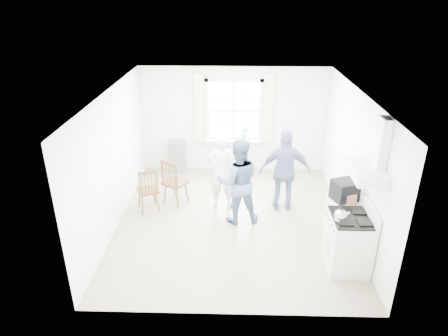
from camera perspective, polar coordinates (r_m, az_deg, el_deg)
room_shell at (r=7.45m, az=1.26°, el=0.96°), size 4.62×5.12×2.64m
window_assembly at (r=9.70m, az=1.40°, el=7.64°), size 1.88×0.24×1.70m
range_hood at (r=6.31m, az=20.36°, el=0.78°), size 0.45×0.76×0.94m
shelf_unit at (r=10.05m, az=-6.67°, el=1.66°), size 0.40×0.30×0.80m
gas_stove at (r=6.93m, az=17.36°, el=-9.98°), size 0.68×0.76×1.12m
kettle at (r=6.48m, az=16.34°, el=-6.54°), size 0.20×0.20×0.28m
low_cabinet at (r=7.53m, az=16.53°, el=-7.18°), size 0.50×0.55×0.90m
stereo_stack at (r=7.19m, az=16.87°, el=-3.08°), size 0.50×0.47×0.35m
cardboard_box at (r=7.15m, az=17.29°, el=-4.10°), size 0.29×0.23×0.17m
windsor_chair_a at (r=8.23m, az=-10.79°, el=-2.56°), size 0.54×0.53×0.97m
windsor_chair_b at (r=8.40m, az=-7.52°, el=-1.40°), size 0.59×0.59×1.04m
person_left at (r=8.20m, az=-0.31°, el=-0.50°), size 0.66×0.66×1.62m
person_mid at (r=7.67m, az=2.03°, el=-1.95°), size 0.95×0.95×1.72m
person_right at (r=8.16m, az=8.70°, el=-0.42°), size 1.04×1.04×1.75m
potted_plant at (r=9.76m, az=2.93°, el=4.92°), size 0.19×0.19×0.31m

